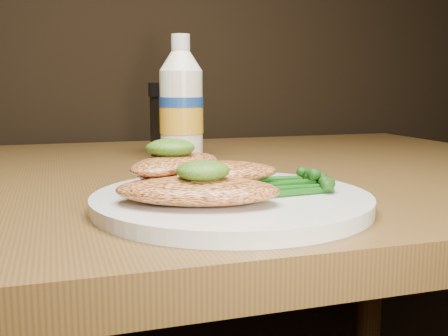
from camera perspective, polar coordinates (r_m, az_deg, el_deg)
name	(u,v)px	position (r m, az deg, el deg)	size (l,w,h in m)	color
plate	(231,201)	(0.53, 0.80, -3.49)	(0.27, 0.27, 0.01)	white
chicken_front	(197,191)	(0.48, -2.85, -2.40)	(0.15, 0.08, 0.02)	#E98A4A
chicken_mid	(207,172)	(0.53, -1.81, -0.47)	(0.14, 0.07, 0.02)	#E98A4A
chicken_back	(176,164)	(0.54, -5.09, 0.41)	(0.13, 0.06, 0.02)	#E98A4A
pesto_front	(203,171)	(0.48, -2.23, -0.29)	(0.05, 0.05, 0.02)	#123307
pesto_back	(170,148)	(0.54, -5.71, 2.13)	(0.05, 0.05, 0.02)	#123307
broccolini_bundle	(277,182)	(0.54, 5.62, -1.47)	(0.13, 0.10, 0.02)	#165111
mayo_bottle	(181,98)	(0.86, -4.56, 7.41)	(0.07, 0.07, 0.20)	white
pepper_grinder	(164,119)	(0.92, -6.40, 5.15)	(0.05, 0.05, 0.12)	black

